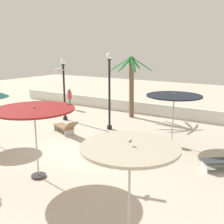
% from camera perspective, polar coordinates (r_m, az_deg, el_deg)
% --- Properties ---
extents(ground_plane, '(56.00, 56.00, 0.00)m').
position_cam_1_polar(ground_plane, '(11.46, -8.46, -9.83)').
color(ground_plane, beige).
extents(boundary_wall, '(25.20, 0.30, 0.82)m').
position_cam_1_polar(boundary_wall, '(18.57, 9.56, 0.43)').
color(boundary_wall, silver).
rests_on(boundary_wall, ground_plane).
extents(patio_umbrella_0, '(2.54, 2.54, 2.50)m').
position_cam_1_polar(patio_umbrella_0, '(12.69, 13.02, 2.83)').
color(patio_umbrella_0, '#333338').
rests_on(patio_umbrella_0, ground_plane).
extents(patio_umbrella_1, '(2.74, 2.74, 2.61)m').
position_cam_1_polar(patio_umbrella_1, '(9.45, -16.16, -0.20)').
color(patio_umbrella_1, '#333338').
rests_on(patio_umbrella_1, ground_plane).
extents(patio_umbrella_3, '(2.05, 2.05, 2.68)m').
position_cam_1_polar(patio_umbrella_3, '(5.59, 3.79, -9.63)').
color(patio_umbrella_3, '#333338').
rests_on(patio_umbrella_3, ground_plane).
extents(palm_tree_1, '(2.98, 2.99, 4.02)m').
position_cam_1_polar(palm_tree_1, '(17.71, 4.08, 7.25)').
color(palm_tree_1, brown).
rests_on(palm_tree_1, ground_plane).
extents(lamp_post_0, '(0.35, 0.35, 3.88)m').
position_cam_1_polar(lamp_post_0, '(17.19, -10.16, 5.87)').
color(lamp_post_0, black).
rests_on(lamp_post_0, ground_plane).
extents(lamp_post_1, '(0.36, 0.36, 4.27)m').
position_cam_1_polar(lamp_post_1, '(14.85, -0.55, 5.92)').
color(lamp_post_1, black).
rests_on(lamp_post_1, ground_plane).
extents(lounge_chair_1, '(1.95, 1.19, 0.84)m').
position_cam_1_polar(lounge_chair_1, '(14.66, -9.82, -3.07)').
color(lounge_chair_1, '#B7B7BC').
rests_on(lounge_chair_1, ground_plane).
extents(guest_2, '(0.49, 0.40, 1.54)m').
position_cam_1_polar(guest_2, '(20.60, -9.01, 3.16)').
color(guest_2, '#3F8C59').
rests_on(guest_2, ground_plane).
extents(seagull_0, '(1.11, 0.45, 0.14)m').
position_cam_1_polar(seagull_0, '(10.55, -11.55, 8.73)').
color(seagull_0, white).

